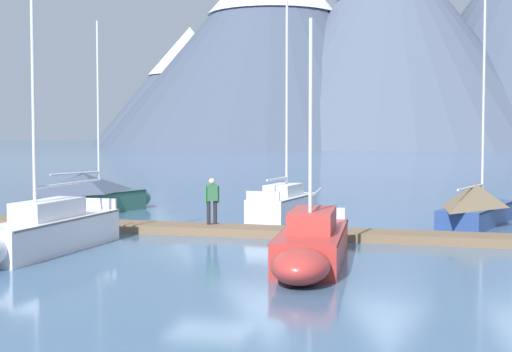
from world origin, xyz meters
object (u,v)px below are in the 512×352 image
(sailboat_nearest_berth, at_px, (91,194))
(sailboat_mid_dock_starboard, at_px, (311,245))
(sailboat_second_berth, at_px, (43,232))
(sailboat_mid_dock_port, at_px, (286,204))
(person_on_dock, at_px, (212,198))
(sailboat_far_berth, at_px, (479,204))

(sailboat_nearest_berth, xyz_separation_m, sailboat_mid_dock_starboard, (12.00, -11.31, -0.30))
(sailboat_second_berth, distance_m, sailboat_mid_dock_port, 11.91)
(sailboat_second_berth, relative_size, sailboat_mid_dock_starboard, 1.21)
(sailboat_mid_dock_starboard, bearing_deg, person_on_dock, 127.37)
(sailboat_nearest_berth, xyz_separation_m, person_on_dock, (7.27, -5.11, 0.37))
(sailboat_second_berth, relative_size, sailboat_mid_dock_port, 0.98)
(sailboat_mid_dock_starboard, bearing_deg, sailboat_mid_dock_port, 105.07)
(sailboat_nearest_berth, xyz_separation_m, sailboat_far_berth, (16.87, -0.01, -0.10))
(sailboat_mid_dock_port, bearing_deg, sailboat_second_berth, -116.16)
(sailboat_second_berth, height_order, sailboat_mid_dock_port, sailboat_mid_dock_port)
(sailboat_second_berth, xyz_separation_m, person_on_dock, (3.45, 6.00, 0.60))
(sailboat_nearest_berth, distance_m, sailboat_second_berth, 11.76)
(sailboat_mid_dock_starboard, bearing_deg, sailboat_far_berth, 66.71)
(sailboat_second_berth, bearing_deg, person_on_dock, 60.11)
(sailboat_far_berth, bearing_deg, sailboat_mid_dock_starboard, -113.29)
(sailboat_nearest_berth, relative_size, sailboat_far_berth, 0.96)
(sailboat_far_berth, relative_size, person_on_dock, 5.36)
(sailboat_far_berth, bearing_deg, sailboat_nearest_berth, 179.96)
(sailboat_far_berth, bearing_deg, person_on_dock, -152.01)
(sailboat_nearest_berth, distance_m, sailboat_far_berth, 16.87)
(sailboat_second_berth, distance_m, sailboat_far_berth, 17.13)
(sailboat_mid_dock_port, distance_m, sailboat_far_berth, 7.81)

